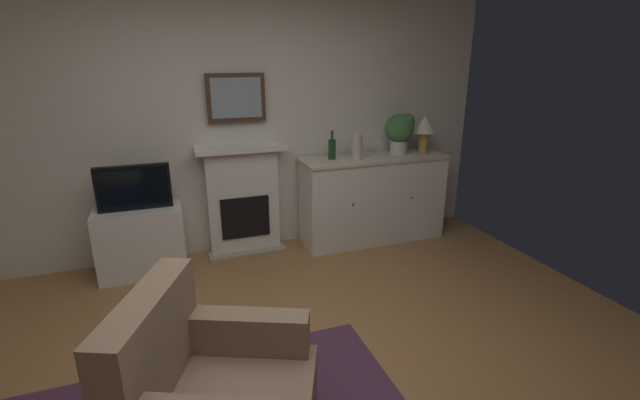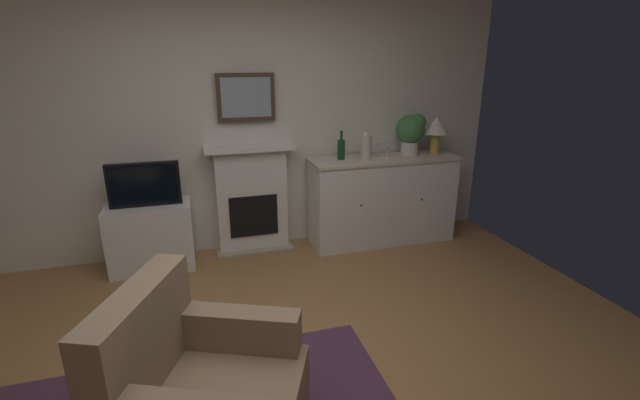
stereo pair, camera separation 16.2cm
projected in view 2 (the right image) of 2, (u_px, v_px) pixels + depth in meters
ground_plane at (302, 396)px, 2.62m from camera, size 5.38×4.57×0.10m
wall_rear at (243, 115)px, 4.23m from camera, size 5.38×0.06×2.75m
fireplace_unit at (252, 198)px, 4.38m from camera, size 0.87×0.30×1.10m
framed_picture at (246, 97)px, 4.11m from camera, size 0.55×0.04×0.45m
sideboard_cabinet at (382, 200)px, 4.62m from camera, size 1.56×0.49×0.92m
table_lamp at (436, 128)px, 4.54m from camera, size 0.26×0.26×0.40m
wine_bottle at (341, 149)px, 4.36m from camera, size 0.08×0.08×0.29m
wine_glass_left at (378, 146)px, 4.41m from camera, size 0.07×0.07×0.16m
wine_glass_center at (388, 146)px, 4.44m from camera, size 0.07×0.07×0.16m
vase_decorative at (366, 146)px, 4.32m from camera, size 0.11×0.11×0.28m
tv_cabinet at (151, 237)px, 4.05m from camera, size 0.75×0.42×0.63m
tv_set at (144, 185)px, 3.86m from camera, size 0.62×0.07×0.40m
potted_plant_small at (411, 131)px, 4.52m from camera, size 0.30×0.30×0.43m
armchair at (201, 394)px, 2.06m from camera, size 1.05×1.02×0.92m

